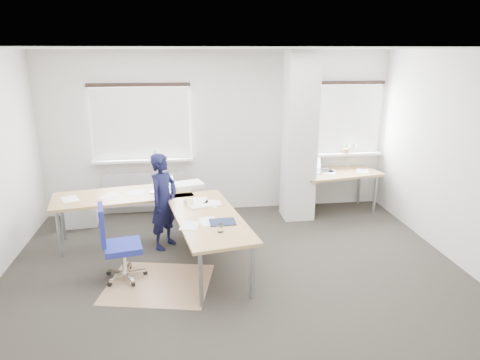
{
  "coord_description": "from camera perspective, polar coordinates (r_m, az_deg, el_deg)",
  "views": [
    {
      "loc": [
        -0.61,
        -4.84,
        2.78
      ],
      "look_at": [
        0.17,
        0.9,
        1.02
      ],
      "focal_mm": 32.0,
      "sensor_mm": 36.0,
      "label": 1
    }
  ],
  "objects": [
    {
      "name": "ground",
      "position": [
        5.61,
        -0.46,
        -12.77
      ],
      "size": [
        6.0,
        6.0,
        0.0
      ],
      "primitive_type": "plane",
      "color": "#292521",
      "rests_on": "ground"
    },
    {
      "name": "room_shell",
      "position": [
        5.45,
        0.8,
        5.99
      ],
      "size": [
        6.04,
        5.04,
        2.82
      ],
      "color": "beige",
      "rests_on": "ground"
    },
    {
      "name": "floor_mat",
      "position": [
        5.55,
        -10.79,
        -13.43
      ],
      "size": [
        1.44,
        1.29,
        0.01
      ],
      "primitive_type": "cube",
      "rotation": [
        0.0,
        0.0,
        -0.21
      ],
      "color": "#9C7855",
      "rests_on": "ground"
    },
    {
      "name": "white_crate",
      "position": [
        7.57,
        -20.47,
        -4.47
      ],
      "size": [
        0.57,
        0.43,
        0.32
      ],
      "primitive_type": "cube",
      "rotation": [
        0.0,
        0.0,
        0.12
      ],
      "color": "white",
      "rests_on": "ground"
    },
    {
      "name": "desk_main",
      "position": [
        6.08,
        -9.82,
        -3.44
      ],
      "size": [
        2.82,
        2.63,
        0.96
      ],
      "rotation": [
        0.0,
        0.0,
        0.17
      ],
      "color": "olive",
      "rests_on": "ground"
    },
    {
      "name": "desk_side",
      "position": [
        7.73,
        13.01,
        0.75
      ],
      "size": [
        1.5,
        0.93,
        1.22
      ],
      "rotation": [
        0.0,
        0.0,
        0.17
      ],
      "color": "olive",
      "rests_on": "ground"
    },
    {
      "name": "task_chair",
      "position": [
        5.64,
        -15.61,
        -10.11
      ],
      "size": [
        0.55,
        0.54,
        1.0
      ],
      "rotation": [
        0.0,
        0.0,
        0.19
      ],
      "color": "navy",
      "rests_on": "ground"
    },
    {
      "name": "person",
      "position": [
        6.23,
        -10.14,
        -2.82
      ],
      "size": [
        0.57,
        0.61,
        1.41
      ],
      "primitive_type": "imported",
      "rotation": [
        0.0,
        0.0,
        0.97
      ],
      "color": "black",
      "rests_on": "ground"
    }
  ]
}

